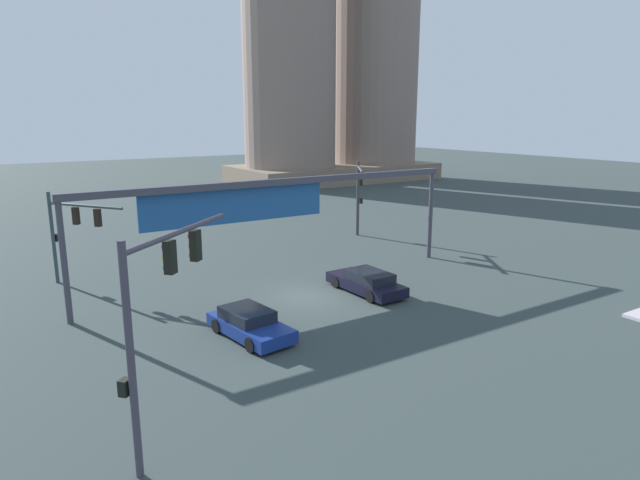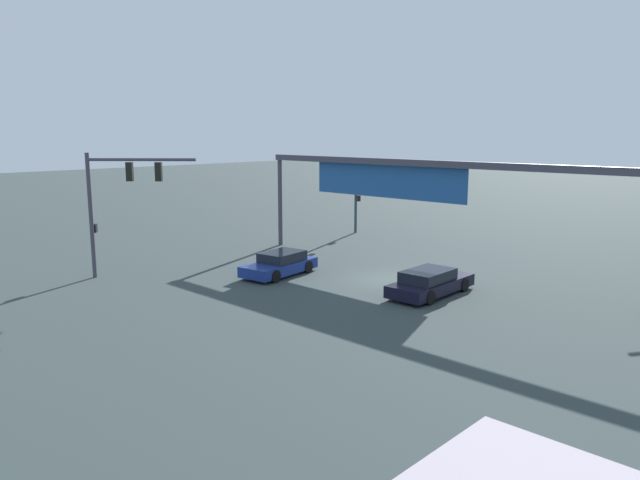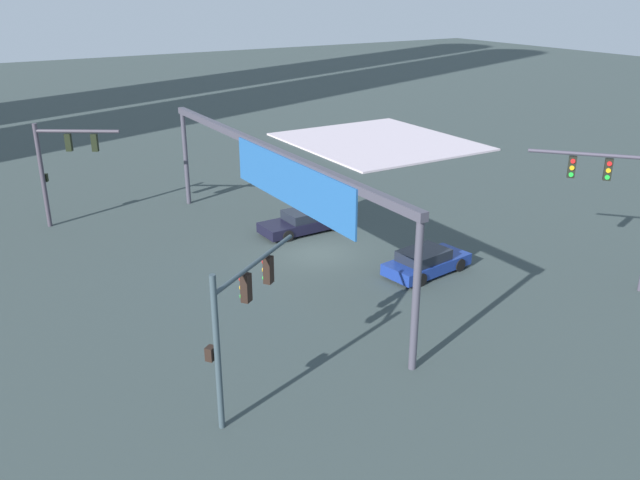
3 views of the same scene
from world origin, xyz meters
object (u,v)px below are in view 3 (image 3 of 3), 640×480
at_px(traffic_signal_opposite_side, 622,194).
at_px(traffic_signal_cross_street, 239,308).
at_px(sedan_car_approaching, 426,262).
at_px(sedan_car_waiting_far, 304,221).
at_px(traffic_signal_near_corner, 59,159).

distance_m(traffic_signal_opposite_side, traffic_signal_cross_street, 17.98).
height_order(traffic_signal_opposite_side, sedan_car_approaching, traffic_signal_opposite_side).
bearing_deg(traffic_signal_opposite_side, sedan_car_waiting_far, -10.38).
bearing_deg(sedan_car_approaching, traffic_signal_opposite_side, -49.82).
xyz_separation_m(traffic_signal_cross_street, sedan_car_approaching, (5.03, -11.89, -2.92)).
bearing_deg(traffic_signal_cross_street, traffic_signal_opposite_side, -36.91).
xyz_separation_m(traffic_signal_near_corner, traffic_signal_cross_street, (-20.59, -1.29, -0.44)).
bearing_deg(traffic_signal_cross_street, sedan_car_waiting_far, 17.53).
xyz_separation_m(traffic_signal_near_corner, sedan_car_waiting_far, (-7.64, -11.07, -3.36)).
height_order(traffic_signal_near_corner, traffic_signal_cross_street, traffic_signal_near_corner).
bearing_deg(traffic_signal_near_corner, sedan_car_waiting_far, -1.61).
bearing_deg(traffic_signal_cross_street, traffic_signal_near_corner, 58.16).
bearing_deg(traffic_signal_near_corner, traffic_signal_opposite_side, -14.57).
height_order(traffic_signal_near_corner, traffic_signal_opposite_side, traffic_signal_opposite_side).
bearing_deg(traffic_signal_opposite_side, traffic_signal_cross_street, 46.79).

